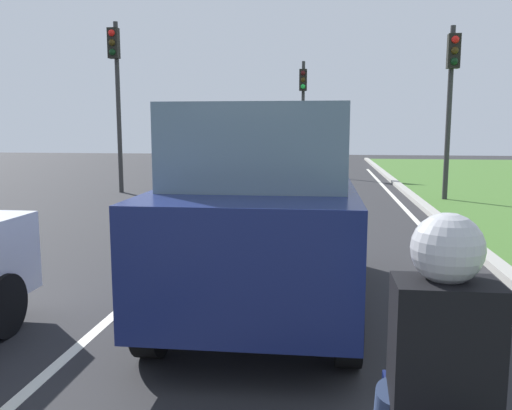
{
  "coord_description": "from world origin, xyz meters",
  "views": [
    {
      "loc": [
        1.61,
        3.14,
        2.06
      ],
      "look_at": [
        0.83,
        8.99,
        1.2
      ],
      "focal_mm": 37.48,
      "sensor_mm": 36.0,
      "label": 1
    }
  ],
  "objects_px": {
    "traffic_light_overhead_left": "(116,78)",
    "traffic_light_far_median": "(303,100)",
    "car_suv_ahead": "(265,207)",
    "rider_person": "(442,350)",
    "traffic_light_near_right": "(451,84)"
  },
  "relations": [
    {
      "from": "car_suv_ahead",
      "to": "traffic_light_overhead_left",
      "type": "xyz_separation_m",
      "value": [
        -5.81,
        10.14,
        2.39
      ]
    },
    {
      "from": "car_suv_ahead",
      "to": "rider_person",
      "type": "distance_m",
      "value": 4.06
    },
    {
      "from": "car_suv_ahead",
      "to": "traffic_light_near_right",
      "type": "relative_size",
      "value": 0.95
    },
    {
      "from": "car_suv_ahead",
      "to": "traffic_light_overhead_left",
      "type": "height_order",
      "value": "traffic_light_overhead_left"
    },
    {
      "from": "traffic_light_far_median",
      "to": "car_suv_ahead",
      "type": "bearing_deg",
      "value": -88.75
    },
    {
      "from": "traffic_light_far_median",
      "to": "rider_person",
      "type": "bearing_deg",
      "value": -85.87
    },
    {
      "from": "rider_person",
      "to": "traffic_light_far_median",
      "type": "bearing_deg",
      "value": 93.56
    },
    {
      "from": "car_suv_ahead",
      "to": "rider_person",
      "type": "xyz_separation_m",
      "value": [
        1.15,
        -3.9,
        0.02
      ]
    },
    {
      "from": "traffic_light_overhead_left",
      "to": "traffic_light_far_median",
      "type": "bearing_deg",
      "value": 53.02
    },
    {
      "from": "traffic_light_overhead_left",
      "to": "rider_person",
      "type": "bearing_deg",
      "value": -63.62
    },
    {
      "from": "car_suv_ahead",
      "to": "rider_person",
      "type": "height_order",
      "value": "car_suv_ahead"
    },
    {
      "from": "traffic_light_far_median",
      "to": "traffic_light_near_right",
      "type": "bearing_deg",
      "value": -61.4
    },
    {
      "from": "traffic_light_overhead_left",
      "to": "traffic_light_far_median",
      "type": "relative_size",
      "value": 1.09
    },
    {
      "from": "traffic_light_overhead_left",
      "to": "car_suv_ahead",
      "type": "bearing_deg",
      "value": -60.2
    },
    {
      "from": "traffic_light_near_right",
      "to": "traffic_light_overhead_left",
      "type": "bearing_deg",
      "value": 175.35
    }
  ]
}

